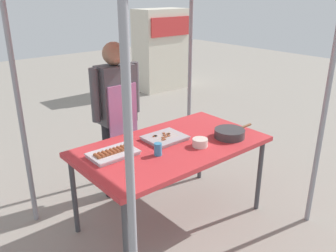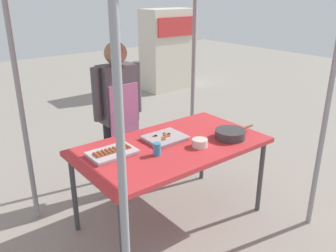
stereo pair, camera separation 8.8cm
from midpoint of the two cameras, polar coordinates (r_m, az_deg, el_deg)
ground_plane at (r=3.38m, az=1.31°, el=-14.66°), size 18.00×18.00×0.00m
stall_table at (r=3.02m, az=1.42°, el=-3.86°), size 1.60×0.90×0.75m
tray_grilled_sausages at (r=2.83m, az=-8.04°, el=-4.26°), size 0.37×0.24×0.05m
tray_meat_skewers at (r=3.08m, az=0.35°, el=-1.92°), size 0.34×0.29×0.04m
cooking_wok at (r=3.17m, az=10.75°, el=-1.22°), size 0.43×0.27×0.07m
condiment_bowl at (r=2.96m, az=5.97°, el=-2.72°), size 0.13×0.13×0.07m
drink_cup_near_edge at (r=2.79m, az=-0.88°, el=-3.72°), size 0.06×0.06×0.10m
vendor_woman at (r=3.43m, az=-7.20°, el=2.78°), size 0.52×0.23×1.54m
neighbor_stall_left at (r=7.49m, az=0.35°, el=12.14°), size 1.06×0.63×1.62m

